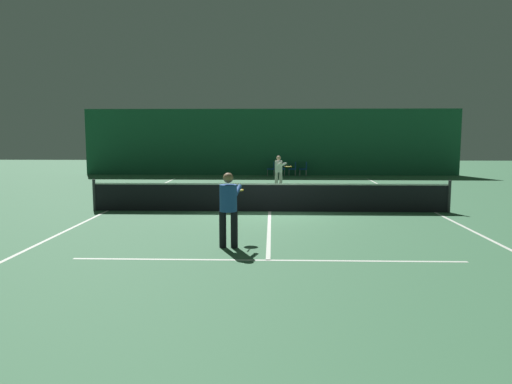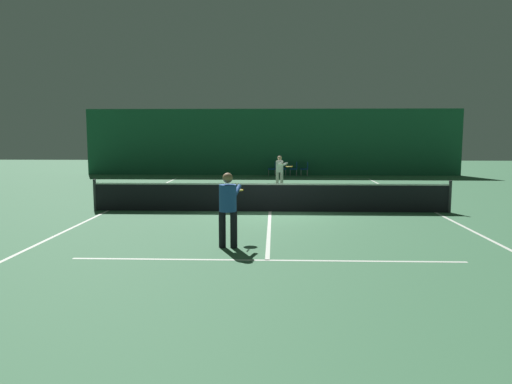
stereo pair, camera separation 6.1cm
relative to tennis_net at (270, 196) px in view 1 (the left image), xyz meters
The scene contains 15 objects.
ground_plane 0.51m from the tennis_net, ahead, with size 60.00×60.00×0.00m, color #3D704C.
backdrop_curtain 14.27m from the tennis_net, 90.00° to the left, with size 23.00×0.12×4.05m.
court_line_baseline_far 11.91m from the tennis_net, 90.00° to the left, with size 11.00×0.10×0.00m.
court_line_service_far 6.42m from the tennis_net, 90.00° to the left, with size 8.25×0.10×0.00m.
court_line_service_near 6.42m from the tennis_net, 90.00° to the right, with size 8.25×0.10×0.00m.
court_line_sideline_left 5.52m from the tennis_net, behind, with size 0.10×23.80×0.00m.
court_line_sideline_right 5.52m from the tennis_net, ahead, with size 0.10×23.80×0.00m.
court_line_centre 0.51m from the tennis_net, ahead, with size 0.10×12.80×0.00m.
tennis_net is the anchor object (origin of this frame).
player_near 5.35m from the tennis_net, 99.94° to the right, with size 0.54×1.42×1.74m.
player_far 7.06m from the tennis_net, 86.69° to the left, with size 0.89×1.30×1.53m.
courtside_chair_0 13.64m from the tennis_net, 89.73° to the left, with size 0.44×0.44×0.84m.
courtside_chair_1 13.66m from the tennis_net, 86.99° to the left, with size 0.44×0.44×0.84m.
courtside_chair_2 13.71m from the tennis_net, 84.26° to the left, with size 0.44×0.44×0.84m.
courtside_chair_3 13.79m from the tennis_net, 81.56° to the left, with size 0.44×0.44×0.84m.
Camera 1 is at (0.08, -16.56, 2.67)m, focal length 35.00 mm.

